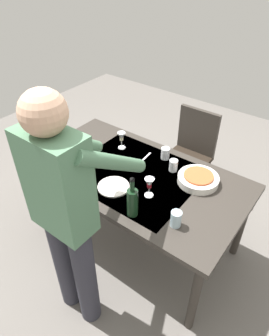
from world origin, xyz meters
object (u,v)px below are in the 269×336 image
Objects in this scene: wine_glass_left at (149,184)px; serving_bowl_pasta at (198,179)px; chair_near at (191,150)px; water_cup_far_left at (173,165)px; dinner_plate_near at (114,187)px; wine_glass_right at (121,137)px; side_bowl_salad at (65,150)px; water_cup_near_left at (176,219)px; water_cup_near_right at (165,153)px; wine_bottle at (132,202)px; person_server at (66,212)px; dining_table at (134,180)px.

serving_bowl_pasta is at bearing -121.09° from wine_glass_left.
chair_near is 6.03× the size of wine_glass_left.
dinner_plate_near is at bearing 61.44° from water_cup_far_left.
wine_glass_right is 0.84× the size of side_bowl_salad.
water_cup_near_left is 0.72m from water_cup_near_right.
wine_bottle is 0.29m from water_cup_near_left.
wine_bottle reaches higher than water_cup_near_right.
dinner_plate_near is at bearing 171.61° from side_bowl_salad.
person_server is at bearing 74.82° from wine_glass_left.
wine_glass_right is at bearing -33.56° from wine_glass_left.
water_cup_near_right is at bearing -75.42° from wine_bottle.
chair_near is 1.21m from side_bowl_salad.
person_server is at bearing 111.66° from wine_glass_right.
water_cup_far_left is at bearing -56.99° from water_cup_near_left.
wine_bottle is 0.32m from dinner_plate_near.
water_cup_near_right is (0.44, -0.57, -0.01)m from water_cup_near_left.
dining_table is 15.45× the size of water_cup_near_left.
dining_table is at bearing -167.81° from side_bowl_salad.
side_bowl_salad is at bearing 47.35° from wine_glass_right.
wine_glass_left reaches higher than water_cup_near_right.
chair_near reaches higher than water_cup_near_right.
water_cup_near_left is at bearing -162.05° from wine_bottle.
dining_table is 0.34m from water_cup_near_right.
wine_glass_left is at bearing 108.98° from water_cup_near_right.
person_server is 18.03× the size of water_cup_far_left.
wine_glass_left is at bearing -22.97° from water_cup_near_left.
side_bowl_salad is at bearing -8.39° from dinner_plate_near.
chair_near is 5.06× the size of side_bowl_salad.
dining_table is 7.39× the size of dinner_plate_near.
chair_near is at bearing -75.53° from water_cup_far_left.
person_server is (-0.02, 1.57, 0.43)m from chair_near.
water_cup_near_left is 0.56m from water_cup_far_left.
side_bowl_salad is at bearing 22.37° from water_cup_far_left.
serving_bowl_pasta is (-0.22, 0.01, -0.01)m from water_cup_far_left.
chair_near is at bearing -93.78° from dinner_plate_near.
dinner_plate_near is (-0.28, 0.44, -0.10)m from wine_glass_right.
serving_bowl_pasta is at bearing -79.42° from water_cup_near_left.
chair_near is at bearing -93.38° from dining_table.
wine_bottle is 1.96× the size of wine_glass_right.
person_server is 5.63× the size of serving_bowl_pasta.
serving_bowl_pasta is at bearing -108.78° from wine_bottle.
wine_glass_left is (-0.23, 0.14, 0.17)m from dining_table.
water_cup_far_left reaches higher than side_bowl_salad.
wine_glass_right is at bearing -0.44° from water_cup_far_left.
person_server is 11.19× the size of wine_glass_right.
person_server reaches higher than wine_glass_left.
wine_glass_right is at bearing 14.13° from water_cup_near_right.
serving_bowl_pasta is (-0.36, 0.11, -0.01)m from water_cup_near_right.
serving_bowl_pasta is (0.09, -0.46, -0.02)m from water_cup_near_left.
person_server reaches higher than wine_bottle.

